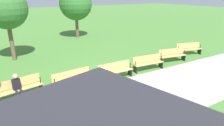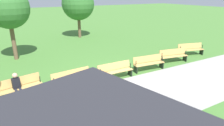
# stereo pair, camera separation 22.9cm
# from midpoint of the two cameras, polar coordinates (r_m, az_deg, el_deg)

# --- Properties ---
(ground_plane) EXTENTS (120.00, 120.00, 0.00)m
(ground_plane) POSITION_cam_midpoint_polar(r_m,az_deg,el_deg) (10.94, 0.55, -4.60)
(ground_plane) COLOR #477A33
(path_paving) EXTENTS (28.80, 4.19, 0.01)m
(path_paving) POSITION_cam_midpoint_polar(r_m,az_deg,el_deg) (9.28, 7.94, -9.48)
(path_paving) COLOR #A39E99
(path_paving) RESTS_ON ground
(bench_0) EXTENTS (2.05, 0.99, 0.89)m
(bench_0) POSITION_cam_midpoint_polar(r_m,az_deg,el_deg) (16.10, 20.81, 3.91)
(bench_0) COLOR tan
(bench_0) RESTS_ON ground
(bench_1) EXTENTS (2.05, 0.82, 0.89)m
(bench_1) POSITION_cam_midpoint_polar(r_m,az_deg,el_deg) (14.03, 16.41, 2.21)
(bench_1) COLOR tan
(bench_1) RESTS_ON ground
(bench_2) EXTENTS (2.03, 0.65, 0.89)m
(bench_2) POSITION_cam_midpoint_polar(r_m,az_deg,el_deg) (12.22, 9.79, 0.19)
(bench_2) COLOR tan
(bench_2) RESTS_ON ground
(bench_3) EXTENTS (2.00, 0.47, 0.89)m
(bench_3) POSITION_cam_midpoint_polar(r_m,az_deg,el_deg) (10.81, 0.36, -2.14)
(bench_3) COLOR tan
(bench_3) RESTS_ON ground
(bench_4) EXTENTS (2.03, 0.65, 0.89)m
(bench_4) POSITION_cam_midpoint_polar(r_m,az_deg,el_deg) (9.97, -11.91, -4.52)
(bench_4) COLOR tan
(bench_4) RESTS_ON ground
(bench_5) EXTENTS (2.05, 0.82, 0.89)m
(bench_5) POSITION_cam_midpoint_polar(r_m,az_deg,el_deg) (9.88, -25.75, -6.41)
(bench_5) COLOR tan
(bench_5) RESTS_ON ground
(person_seated) EXTENTS (0.39, 0.56, 1.20)m
(person_seated) POSITION_cam_midpoint_polar(r_m,az_deg,el_deg) (9.66, -26.22, -6.03)
(person_seated) COLOR black
(person_seated) RESTS_ON ground
(tree_1) EXTENTS (2.76, 2.76, 4.93)m
(tree_1) POSITION_cam_midpoint_polar(r_m,az_deg,el_deg) (15.04, -28.66, 13.68)
(tree_1) COLOR brown
(tree_1) RESTS_ON ground
(tree_2) EXTENTS (3.25, 3.25, 5.03)m
(tree_2) POSITION_cam_midpoint_polar(r_m,az_deg,el_deg) (21.06, -10.73, 16.32)
(tree_2) COLOR brown
(tree_2) RESTS_ON ground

